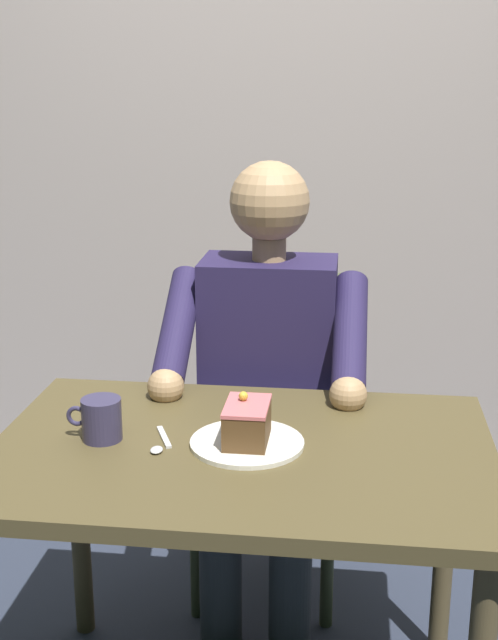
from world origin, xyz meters
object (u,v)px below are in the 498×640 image
object	(u,v)px
cake_slice	(247,422)
coffee_cup	(101,419)
chair	(271,417)
dining_table	(242,484)
dessert_spoon	(160,444)
seated_person	(265,388)

from	to	relation	value
cake_slice	coffee_cup	size ratio (longest dim) A/B	1.13
coffee_cup	chair	bearing A→B (deg)	-115.04
dining_table	cake_slice	size ratio (longest dim) A/B	7.81
dining_table	dessert_spoon	distance (m)	0.20
dining_table	chair	world-z (taller)	chair
chair	dessert_spoon	xyz separation A→B (m)	(0.17, 0.67, 0.21)
seated_person	cake_slice	bearing A→B (deg)	91.26
cake_slice	dining_table	bearing A→B (deg)	38.15
seated_person	coffee_cup	size ratio (longest dim) A/B	10.32
chair	cake_slice	bearing A→B (deg)	90.93
cake_slice	coffee_cup	xyz separation A→B (m)	(0.31, 0.01, -0.00)
dining_table	cake_slice	bearing A→B (deg)	-141.85
chair	coffee_cup	size ratio (longest dim) A/B	7.50
seated_person	coffee_cup	xyz separation A→B (m)	(0.30, 0.48, 0.10)
dining_table	coffee_cup	world-z (taller)	coffee_cup
dining_table	dessert_spoon	size ratio (longest dim) A/B	7.57
seated_person	coffee_cup	world-z (taller)	seated_person
chair	cake_slice	distance (m)	0.69
chair	dessert_spoon	distance (m)	0.72
dining_table	cake_slice	distance (m)	0.14
seated_person	dessert_spoon	size ratio (longest dim) A/B	8.89
dining_table	chair	size ratio (longest dim) A/B	1.17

